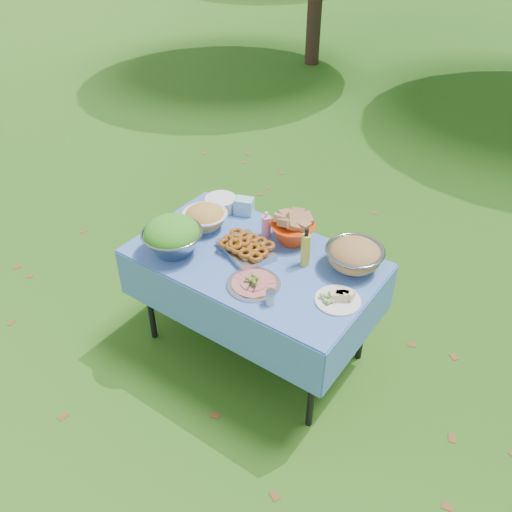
% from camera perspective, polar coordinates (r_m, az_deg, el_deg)
% --- Properties ---
extents(ground, '(80.00, 80.00, 0.00)m').
position_cam_1_polar(ground, '(3.73, -0.18, -9.49)').
color(ground, '#103A0A').
rests_on(ground, ground).
extents(picnic_table, '(1.46, 0.86, 0.76)m').
position_cam_1_polar(picnic_table, '(3.47, -0.20, -5.15)').
color(picnic_table, '#84B2FF').
rests_on(picnic_table, ground).
extents(salad_bowl, '(0.44, 0.44, 0.24)m').
position_cam_1_polar(salad_bowl, '(3.23, -8.81, 2.08)').
color(salad_bowl, gray).
rests_on(salad_bowl, picnic_table).
extents(pasta_bowl_white, '(0.35, 0.35, 0.16)m').
position_cam_1_polar(pasta_bowl_white, '(3.46, -5.40, 4.13)').
color(pasta_bowl_white, white).
rests_on(pasta_bowl_white, picnic_table).
extents(plate_stack, '(0.24, 0.24, 0.09)m').
position_cam_1_polar(plate_stack, '(3.66, -3.73, 5.56)').
color(plate_stack, white).
rests_on(plate_stack, picnic_table).
extents(wipes_box, '(0.15, 0.13, 0.11)m').
position_cam_1_polar(wipes_box, '(3.60, -1.26, 5.27)').
color(wipes_box, '#9BD7EE').
rests_on(wipes_box, picnic_table).
extents(sanitizer_bottle, '(0.07, 0.07, 0.17)m').
position_cam_1_polar(sanitizer_bottle, '(3.36, 1.08, 3.39)').
color(sanitizer_bottle, pink).
rests_on(sanitizer_bottle, picnic_table).
extents(bread_bowl, '(0.37, 0.37, 0.19)m').
position_cam_1_polar(bread_bowl, '(3.32, 3.88, 2.96)').
color(bread_bowl, red).
rests_on(bread_bowl, picnic_table).
extents(pasta_bowl_steel, '(0.40, 0.40, 0.18)m').
position_cam_1_polar(pasta_bowl_steel, '(3.14, 10.34, 0.11)').
color(pasta_bowl_steel, gray).
rests_on(pasta_bowl_steel, picnic_table).
extents(fried_tray, '(0.40, 0.35, 0.08)m').
position_cam_1_polar(fried_tray, '(3.24, -1.07, 0.91)').
color(fried_tray, '#A9A9AE').
rests_on(fried_tray, picnic_table).
extents(charcuterie_platter, '(0.37, 0.37, 0.07)m').
position_cam_1_polar(charcuterie_platter, '(3.00, -0.24, -2.55)').
color(charcuterie_platter, '#B9BBC1').
rests_on(charcuterie_platter, picnic_table).
extents(oil_bottle, '(0.07, 0.07, 0.25)m').
position_cam_1_polar(oil_bottle, '(3.11, 5.26, 0.93)').
color(oil_bottle, gold).
rests_on(oil_bottle, picnic_table).
extents(cheese_plate, '(0.29, 0.29, 0.07)m').
position_cam_1_polar(cheese_plate, '(2.93, 8.65, -4.21)').
color(cheese_plate, white).
rests_on(cheese_plate, picnic_table).
extents(shaker, '(0.06, 0.06, 0.09)m').
position_cam_1_polar(shaker, '(2.88, 1.56, -4.38)').
color(shaker, silver).
rests_on(shaker, picnic_table).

